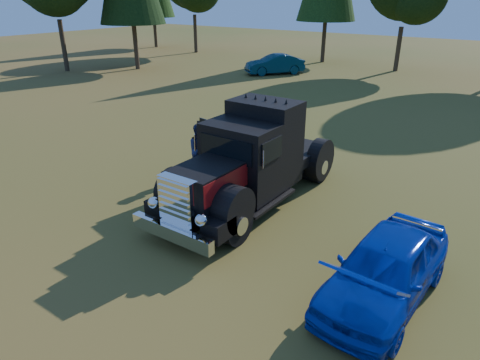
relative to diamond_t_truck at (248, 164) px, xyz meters
name	(u,v)px	position (x,y,z in m)	size (l,w,h in m)	color
ground	(200,246)	(0.39, -2.74, -1.28)	(120.00, 120.00, 0.00)	#3A4D16
diamond_t_truck	(248,164)	(0.00, 0.00, 0.00)	(3.36, 7.16, 3.00)	black
hotrod_coupe	(385,269)	(4.81, -2.07, -0.56)	(1.92, 4.35, 1.89)	#0A08BD
spectator_near	(198,175)	(-1.39, -0.66, -0.46)	(0.59, 0.39, 1.63)	navy
spectator_far	(200,150)	(-2.55, 0.82, -0.35)	(0.90, 0.70, 1.85)	#21294D
distant_teal_car	(275,64)	(-10.95, 19.80, -0.53)	(1.58, 4.53, 1.49)	#093B37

